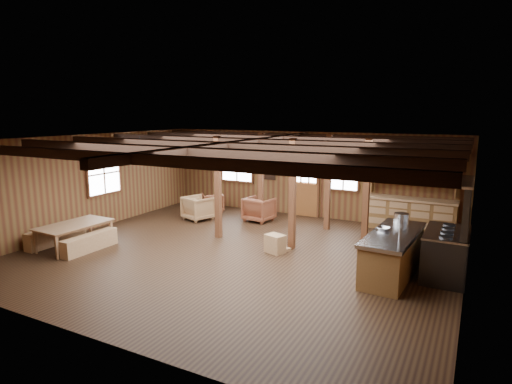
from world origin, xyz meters
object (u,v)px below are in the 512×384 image
(armchair_a, at_px, (213,203))
(armchair_b, at_px, (259,209))
(dining_table, at_px, (76,236))
(kitchen_island, at_px, (393,254))
(armchair_c, at_px, (198,208))
(commercial_range, at_px, (449,247))

(armchair_a, relative_size, armchair_b, 0.84)
(dining_table, relative_size, armchair_a, 2.52)
(kitchen_island, height_order, armchair_c, kitchen_island)
(armchair_a, height_order, armchair_c, armchair_c)
(kitchen_island, xyz_separation_m, armchair_b, (-4.62, 2.79, -0.09))
(commercial_range, xyz_separation_m, dining_table, (-8.55, -2.28, -0.35))
(armchair_a, bearing_deg, armchair_c, 58.03)
(kitchen_island, height_order, dining_table, kitchen_island)
(armchair_b, bearing_deg, armchair_a, -5.01)
(armchair_a, height_order, armchair_b, armchair_b)
(kitchen_island, bearing_deg, dining_table, -163.00)
(dining_table, bearing_deg, commercial_range, -72.49)
(armchair_b, height_order, armchair_c, armchair_c)
(armchair_a, bearing_deg, commercial_range, 117.62)
(commercial_range, relative_size, dining_table, 1.16)
(dining_table, height_order, armchair_b, armchair_b)
(armchair_a, xyz_separation_m, armchair_b, (2.04, -0.41, 0.06))
(commercial_range, height_order, dining_table, commercial_range)
(commercial_range, height_order, armchair_c, commercial_range)
(armchair_c, bearing_deg, commercial_range, -172.23)
(kitchen_island, bearing_deg, armchair_b, 152.10)
(kitchen_island, xyz_separation_m, armchair_a, (-6.65, 3.21, -0.15))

